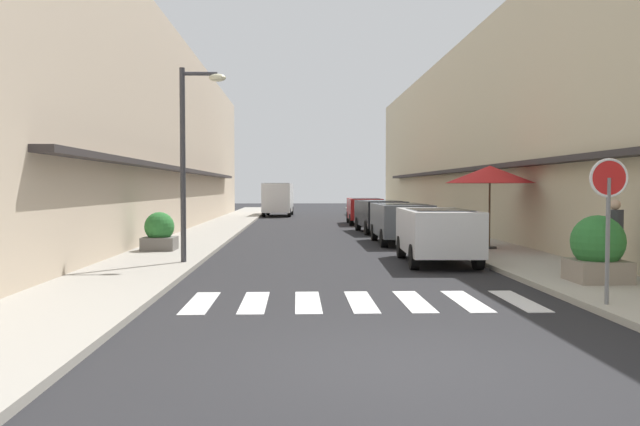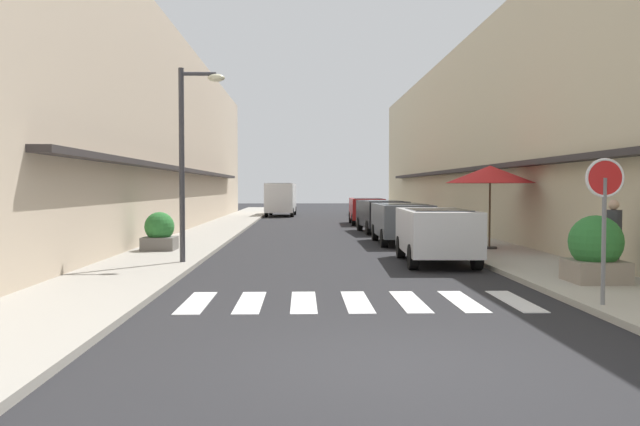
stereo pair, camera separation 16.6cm
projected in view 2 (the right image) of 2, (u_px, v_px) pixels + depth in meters
ground_plane at (324, 235)px, 27.72m from camera, size 112.17×112.17×0.00m
sidewalk_left at (209, 234)px, 27.58m from camera, size 2.59×71.38×0.12m
sidewalk_right at (439, 233)px, 27.86m from camera, size 2.59×71.38×0.12m
building_row_left at (129, 136)px, 28.85m from camera, size 5.50×47.89×8.78m
building_row_right at (514, 138)px, 29.35m from camera, size 5.50×47.89×8.67m
crosswalk at (357, 302)px, 11.42m from camera, size 6.15×2.20×0.01m
parked_car_near at (436, 230)px, 17.17m from camera, size 1.95×4.13×1.47m
parked_car_mid at (401, 219)px, 23.21m from camera, size 1.84×4.34×1.47m
parked_car_far at (381, 212)px, 28.98m from camera, size 1.97×4.42×1.47m
parked_car_distant at (366, 208)px, 35.76m from camera, size 1.91×4.51×1.47m
delivery_van at (281, 197)px, 46.22m from camera, size 2.17×5.47×2.37m
round_street_sign at (605, 193)px, 10.45m from camera, size 0.65×0.07×2.41m
street_lamp at (189, 143)px, 16.50m from camera, size 1.19×0.28×5.00m
cafe_umbrella at (490, 175)px, 20.13m from camera, size 2.79×2.79×2.62m
planter_corner at (596, 250)px, 13.03m from camera, size 1.08×1.08×1.36m
planter_midblock at (160, 232)px, 19.76m from camera, size 0.99×0.99×1.18m
pedestrian_walking_near at (613, 237)px, 13.60m from camera, size 0.34×0.34×1.67m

